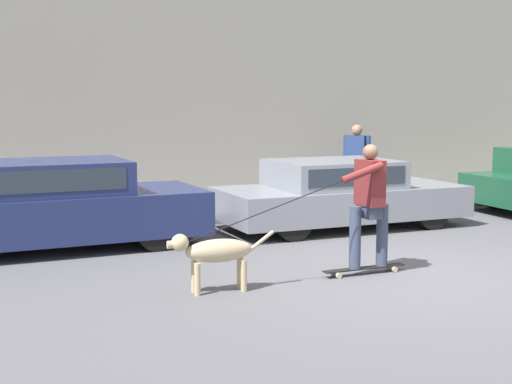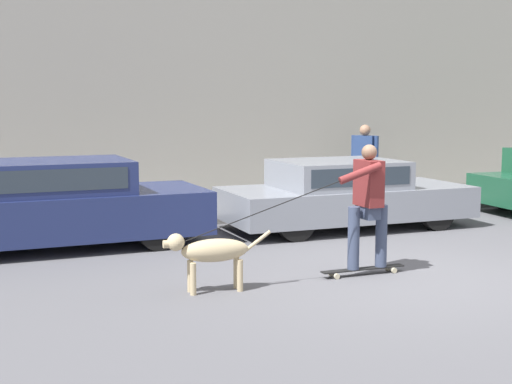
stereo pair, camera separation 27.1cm
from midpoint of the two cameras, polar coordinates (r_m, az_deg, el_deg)
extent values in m
plane|color=#545459|center=(9.06, 10.69, -6.63)|extent=(36.00, 36.00, 0.00)
cube|color=gray|center=(15.34, -4.01, 9.55)|extent=(32.00, 0.30, 5.57)
cube|color=gray|center=(14.11, -2.06, -1.26)|extent=(30.00, 2.56, 0.15)
cylinder|color=black|center=(11.94, -10.75, -1.82)|extent=(0.62, 0.22, 0.61)
cylinder|color=black|center=(10.47, -8.72, -3.03)|extent=(0.62, 0.22, 0.61)
cube|color=navy|center=(10.90, -17.07, -1.79)|extent=(4.66, 1.96, 0.64)
cube|color=navy|center=(10.81, -18.15, 1.09)|extent=(2.72, 1.71, 0.48)
cube|color=#28333D|center=(10.01, -17.62, 0.79)|extent=(2.34, 0.11, 0.31)
cylinder|color=black|center=(13.69, 9.37, -0.62)|extent=(0.62, 0.21, 0.61)
cylinder|color=black|center=(12.43, 13.26, -1.51)|extent=(0.62, 0.21, 0.61)
cylinder|color=black|center=(12.48, -0.83, -1.28)|extent=(0.62, 0.21, 0.61)
cylinder|color=black|center=(11.07, 2.27, -2.37)|extent=(0.62, 0.21, 0.61)
cube|color=gray|center=(12.34, 6.21, -0.77)|extent=(4.27, 1.88, 0.52)
cube|color=gray|center=(12.20, 5.54, 1.47)|extent=(2.07, 1.66, 0.46)
cube|color=#28333D|center=(11.49, 7.51, 1.21)|extent=(1.79, 0.05, 0.29)
cylinder|color=black|center=(15.30, 18.12, 0.03)|extent=(0.67, 0.22, 0.67)
cylinder|color=tan|center=(8.03, -5.68, -6.98)|extent=(0.07, 0.07, 0.37)
cylinder|color=tan|center=(8.17, -5.93, -6.74)|extent=(0.07, 0.07, 0.37)
cylinder|color=tan|center=(8.18, -1.94, -6.70)|extent=(0.07, 0.07, 0.37)
cylinder|color=tan|center=(8.31, -2.24, -6.47)|extent=(0.07, 0.07, 0.37)
ellipsoid|color=tan|center=(8.10, -3.95, -4.70)|extent=(0.79, 0.31, 0.27)
sphere|color=tan|center=(7.97, -7.08, -4.05)|extent=(0.20, 0.20, 0.20)
cylinder|color=tan|center=(7.96, -7.70, -4.19)|extent=(0.11, 0.09, 0.09)
cylinder|color=tan|center=(8.23, -0.50, -3.92)|extent=(0.31, 0.06, 0.24)
cylinder|color=beige|center=(8.82, 5.77, -6.69)|extent=(0.07, 0.03, 0.07)
cylinder|color=beige|center=(8.95, 5.29, -6.49)|extent=(0.07, 0.03, 0.07)
cylinder|color=beige|center=(9.24, 10.22, -6.13)|extent=(0.07, 0.03, 0.07)
cylinder|color=beige|center=(9.36, 9.71, -5.94)|extent=(0.07, 0.03, 0.07)
cube|color=black|center=(9.08, 7.80, -6.05)|extent=(1.14, 0.15, 0.02)
cylinder|color=#38425B|center=(8.92, 7.07, -3.65)|extent=(0.15, 0.15, 0.78)
cylinder|color=#38425B|center=(9.13, 9.22, -3.44)|extent=(0.15, 0.15, 0.78)
cube|color=#38425B|center=(8.97, 8.19, -1.57)|extent=(0.19, 0.33, 0.16)
cube|color=maroon|center=(8.92, 8.23, 0.74)|extent=(0.22, 0.42, 0.57)
sphere|color=brown|center=(8.89, 8.28, 3.18)|extent=(0.19, 0.19, 0.19)
cylinder|color=maroon|center=(9.14, 7.39, 0.71)|extent=(0.09, 0.09, 0.54)
cylinder|color=maroon|center=(8.58, 7.61, 1.53)|extent=(0.55, 0.13, 0.26)
cylinder|color=black|center=(8.17, -0.31, -1.61)|extent=(1.97, 0.15, 0.67)
cylinder|color=brown|center=(15.37, 7.23, 1.07)|extent=(0.16, 0.16, 0.75)
cylinder|color=brown|center=(15.29, 7.81, 1.03)|extent=(0.16, 0.16, 0.75)
cube|color=navy|center=(15.27, 7.56, 3.48)|extent=(0.43, 0.49, 0.55)
cylinder|color=navy|center=(15.39, 6.67, 3.58)|extent=(0.10, 0.10, 0.52)
cylinder|color=navy|center=(15.15, 8.47, 3.49)|extent=(0.10, 0.10, 0.52)
sphere|color=#997056|center=(15.25, 7.58, 4.94)|extent=(0.23, 0.23, 0.23)
cube|color=black|center=(15.42, 6.65, 2.11)|extent=(0.24, 0.28, 0.27)
camera|label=1|loc=(0.14, -90.81, -0.10)|focal=50.00mm
camera|label=2|loc=(0.14, 89.19, 0.10)|focal=50.00mm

